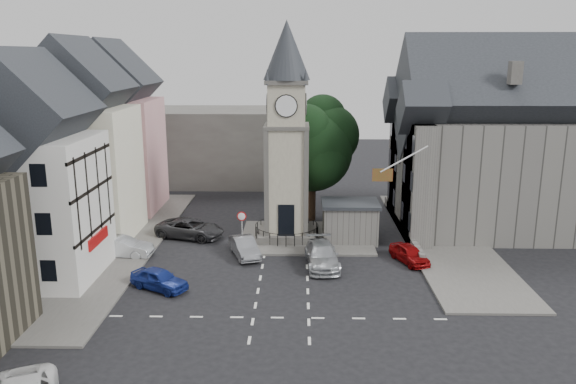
{
  "coord_description": "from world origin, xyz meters",
  "views": [
    {
      "loc": [
        0.97,
        -33.31,
        13.9
      ],
      "look_at": [
        0.16,
        5.0,
        4.43
      ],
      "focal_mm": 35.0,
      "sensor_mm": 36.0,
      "label": 1
    }
  ],
  "objects_px": {
    "stone_shelter": "(350,221)",
    "pedestrian": "(438,231)",
    "clock_tower": "(287,134)",
    "car_west_blue": "(159,279)",
    "car_east_red": "(409,254)"
  },
  "relations": [
    {
      "from": "car_west_blue",
      "to": "car_east_red",
      "type": "height_order",
      "value": "car_west_blue"
    },
    {
      "from": "car_west_blue",
      "to": "stone_shelter",
      "type": "bearing_deg",
      "value": -23.82
    },
    {
      "from": "car_east_red",
      "to": "pedestrian",
      "type": "bearing_deg",
      "value": 34.34
    },
    {
      "from": "pedestrian",
      "to": "clock_tower",
      "type": "bearing_deg",
      "value": -5.83
    },
    {
      "from": "clock_tower",
      "to": "car_west_blue",
      "type": "distance_m",
      "value": 14.44
    },
    {
      "from": "clock_tower",
      "to": "car_east_red",
      "type": "relative_size",
      "value": 4.5
    },
    {
      "from": "clock_tower",
      "to": "stone_shelter",
      "type": "height_order",
      "value": "clock_tower"
    },
    {
      "from": "stone_shelter",
      "to": "pedestrian",
      "type": "relative_size",
      "value": 2.46
    },
    {
      "from": "car_west_blue",
      "to": "car_east_red",
      "type": "distance_m",
      "value": 16.71
    },
    {
      "from": "clock_tower",
      "to": "pedestrian",
      "type": "relative_size",
      "value": 9.28
    },
    {
      "from": "clock_tower",
      "to": "car_east_red",
      "type": "xyz_separation_m",
      "value": [
        8.5,
        -4.99,
        -7.51
      ]
    },
    {
      "from": "car_west_blue",
      "to": "car_east_red",
      "type": "relative_size",
      "value": 1.05
    },
    {
      "from": "clock_tower",
      "to": "car_west_blue",
      "type": "height_order",
      "value": "clock_tower"
    },
    {
      "from": "stone_shelter",
      "to": "car_west_blue",
      "type": "bearing_deg",
      "value": -142.84
    },
    {
      "from": "pedestrian",
      "to": "car_east_red",
      "type": "bearing_deg",
      "value": 52.81
    }
  ]
}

